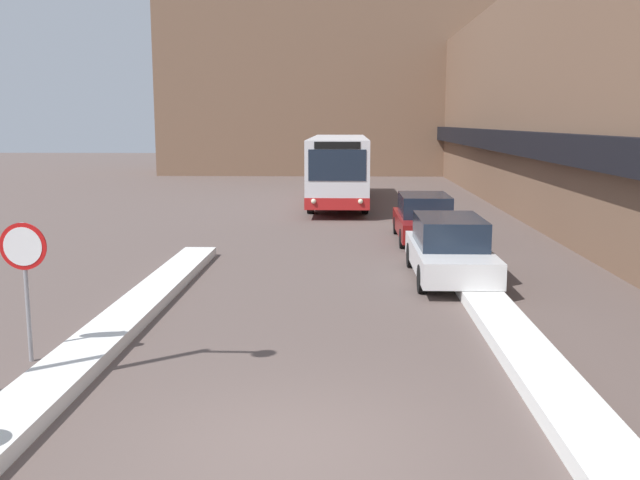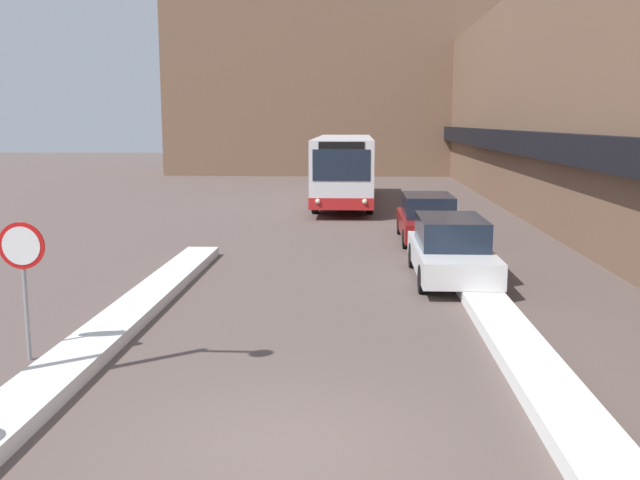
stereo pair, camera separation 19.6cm
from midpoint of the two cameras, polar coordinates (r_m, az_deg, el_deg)
The scene contains 9 objects.
ground_plane at distance 8.90m, azimuth -3.01°, elevation -16.29°, with size 160.00×160.00×0.00m, color brown.
building_row_right at distance 33.29m, azimuth 18.53°, elevation 10.36°, with size 5.50×60.00×9.35m.
building_backdrop_far at distance 54.87m, azimuth 1.38°, elevation 12.99°, with size 26.00×8.00×14.49m.
snow_bank_left at distance 12.71m, azimuth -18.15°, elevation -8.15°, with size 0.90×17.99×0.24m.
snow_bank_right at distance 13.87m, azimuth 14.01°, elevation -6.46°, with size 0.90×20.07×0.25m.
city_bus at distance 33.97m, azimuth 1.35°, elevation 5.82°, with size 2.59×12.61×3.13m.
parked_car_front at distance 17.85m, azimuth 10.00°, elevation -0.66°, with size 1.82×4.73×1.54m.
parked_car_back at distance 23.50m, azimuth 8.10°, elevation 1.75°, with size 1.80×4.57×1.51m.
stop_sign at distance 12.32m, azimuth -23.01°, elevation -1.61°, with size 0.76×0.08×2.29m.
Camera 1 is at (0.65, -7.98, 3.86)m, focal length 40.00 mm.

